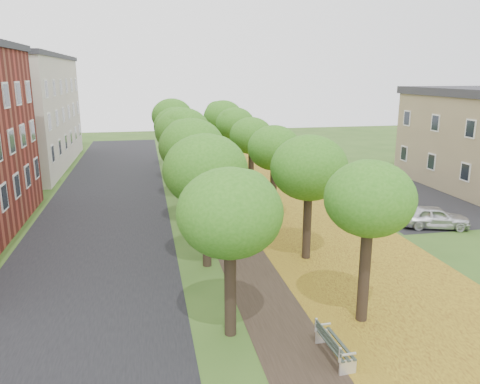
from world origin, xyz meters
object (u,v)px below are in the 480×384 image
car_silver (435,217)px  car_red (382,193)px  car_white (360,183)px  car_grey (359,182)px  bench (333,344)px

car_silver → car_red: car_red is taller
car_silver → car_white: car_white is taller
car_grey → car_white: (0.00, -0.29, 0.01)m
bench → car_grey: car_grey is taller
car_silver → bench: bearing=152.6°
bench → car_grey: bearing=-30.1°
bench → car_red: bearing=-34.9°
car_silver → car_grey: bearing=19.2°
car_white → car_red: bearing=-168.1°
car_red → car_white: 3.29m
bench → car_white: bearing=-30.4°
car_grey → car_white: car_white is taller
bench → car_silver: (10.66, 10.85, 0.18)m
bench → car_red: car_red is taller
car_silver → car_white: bearing=19.3°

